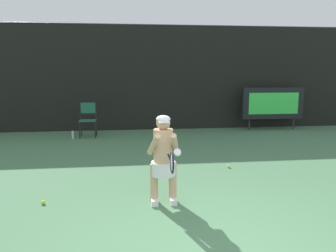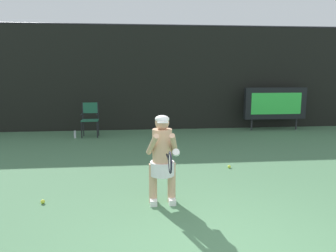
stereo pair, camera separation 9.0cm
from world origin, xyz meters
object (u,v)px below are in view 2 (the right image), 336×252
scoreboard (275,103)px  tennis_ball_loose (229,167)px  tennis_player (162,157)px  tennis_ball_spare (43,202)px  umpire_chair (90,117)px  water_bottle (75,134)px  tennis_racket (170,162)px

scoreboard → tennis_ball_loose: scoreboard is taller
tennis_player → tennis_ball_spare: 2.06m
umpire_chair → tennis_ball_spare: 5.48m
water_bottle → tennis_ball_loose: water_bottle is taller
umpire_chair → tennis_player: (1.82, -5.60, 0.15)m
umpire_chair → tennis_ball_loose: umpire_chair is taller
umpire_chair → water_bottle: umpire_chair is taller
water_bottle → tennis_ball_spare: (0.36, -5.24, -0.09)m
tennis_ball_loose → tennis_ball_spare: 3.88m
umpire_chair → tennis_ball_spare: size_ratio=15.88×
scoreboard → tennis_racket: scoreboard is taller
scoreboard → umpire_chair: scoreboard is taller
tennis_player → tennis_racket: bearing=-85.1°
tennis_player → tennis_ball_loose: bearing=47.2°
scoreboard → umpire_chair: 6.37m
water_bottle → tennis_player: bearing=-67.1°
tennis_ball_spare → tennis_player: bearing=-4.6°
tennis_player → tennis_ball_spare: (-1.92, 0.15, -0.73)m
tennis_ball_spare → water_bottle: bearing=93.9°
tennis_racket → tennis_ball_loose: bearing=36.5°
water_bottle → tennis_player: (2.28, -5.39, 0.64)m
scoreboard → tennis_ball_spare: bearing=-137.2°
tennis_ball_loose → umpire_chair: bearing=131.8°
scoreboard → tennis_racket: (-4.47, -6.74, -0.10)m
umpire_chair → tennis_ball_loose: size_ratio=15.88×
umpire_chair → tennis_ball_spare: bearing=-91.0°
umpire_chair → tennis_player: bearing=-72.0°
umpire_chair → tennis_ball_loose: 5.20m
tennis_player → tennis_ball_spare: tennis_player is taller
water_bottle → tennis_ball_loose: bearing=-43.1°
umpire_chair → water_bottle: bearing=-156.2°
water_bottle → tennis_player: 5.89m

